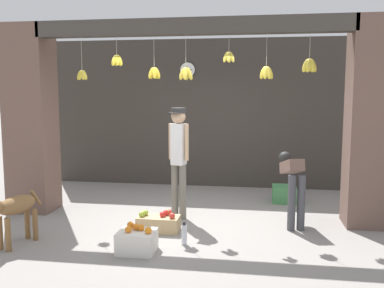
{
  "coord_description": "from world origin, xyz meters",
  "views": [
    {
      "loc": [
        1.03,
        -6.24,
        1.99
      ],
      "look_at": [
        0.0,
        0.38,
        1.16
      ],
      "focal_mm": 40.0,
      "sensor_mm": 36.0,
      "label": 1
    }
  ],
  "objects_px": {
    "dog": "(15,209)",
    "water_bottle": "(184,234)",
    "fruit_crate_apples": "(159,223)",
    "produce_box_green": "(284,194)",
    "wall_clock": "(188,70)",
    "shopkeeper": "(179,153)",
    "fruit_crate_oranges": "(137,241)",
    "worker_stooping": "(292,179)"
  },
  "relations": [
    {
      "from": "worker_stooping",
      "to": "dog",
      "type": "bearing_deg",
      "value": -170.7
    },
    {
      "from": "dog",
      "to": "shopkeeper",
      "type": "relative_size",
      "value": 0.49
    },
    {
      "from": "produce_box_green",
      "to": "water_bottle",
      "type": "xyz_separation_m",
      "value": [
        -1.41,
        -2.38,
        -0.01
      ]
    },
    {
      "from": "fruit_crate_apples",
      "to": "wall_clock",
      "type": "xyz_separation_m",
      "value": [
        -0.08,
        3.01,
        2.3
      ]
    },
    {
      "from": "worker_stooping",
      "to": "produce_box_green",
      "type": "relative_size",
      "value": 2.53
    },
    {
      "from": "shopkeeper",
      "to": "wall_clock",
      "type": "distance_m",
      "value": 2.73
    },
    {
      "from": "dog",
      "to": "worker_stooping",
      "type": "distance_m",
      "value": 3.86
    },
    {
      "from": "wall_clock",
      "to": "produce_box_green",
      "type": "bearing_deg",
      "value": -29.71
    },
    {
      "from": "fruit_crate_apples",
      "to": "shopkeeper",
      "type": "bearing_deg",
      "value": 76.07
    },
    {
      "from": "worker_stooping",
      "to": "fruit_crate_oranges",
      "type": "bearing_deg",
      "value": -157.02
    },
    {
      "from": "wall_clock",
      "to": "worker_stooping",
      "type": "bearing_deg",
      "value": -51.13
    },
    {
      "from": "dog",
      "to": "produce_box_green",
      "type": "relative_size",
      "value": 2.02
    },
    {
      "from": "worker_stooping",
      "to": "fruit_crate_apples",
      "type": "distance_m",
      "value": 2.06
    },
    {
      "from": "produce_box_green",
      "to": "shopkeeper",
      "type": "bearing_deg",
      "value": -144.11
    },
    {
      "from": "shopkeeper",
      "to": "fruit_crate_apples",
      "type": "bearing_deg",
      "value": 93.95
    },
    {
      "from": "worker_stooping",
      "to": "wall_clock",
      "type": "distance_m",
      "value": 3.59
    },
    {
      "from": "worker_stooping",
      "to": "produce_box_green",
      "type": "height_order",
      "value": "worker_stooping"
    },
    {
      "from": "fruit_crate_apples",
      "to": "water_bottle",
      "type": "height_order",
      "value": "same"
    },
    {
      "from": "dog",
      "to": "water_bottle",
      "type": "bearing_deg",
      "value": 116.14
    },
    {
      "from": "shopkeeper",
      "to": "worker_stooping",
      "type": "bearing_deg",
      "value": -165.93
    },
    {
      "from": "dog",
      "to": "fruit_crate_apples",
      "type": "height_order",
      "value": "dog"
    },
    {
      "from": "fruit_crate_apples",
      "to": "fruit_crate_oranges",
      "type": "bearing_deg",
      "value": -95.71
    },
    {
      "from": "worker_stooping",
      "to": "fruit_crate_apples",
      "type": "bearing_deg",
      "value": -175.67
    },
    {
      "from": "shopkeeper",
      "to": "fruit_crate_apples",
      "type": "relative_size",
      "value": 2.94
    },
    {
      "from": "water_bottle",
      "to": "wall_clock",
      "type": "xyz_separation_m",
      "value": [
        -0.53,
        3.49,
        2.29
      ]
    },
    {
      "from": "shopkeeper",
      "to": "fruit_crate_apples",
      "type": "distance_m",
      "value": 1.15
    },
    {
      "from": "dog",
      "to": "fruit_crate_apples",
      "type": "relative_size",
      "value": 1.43
    },
    {
      "from": "worker_stooping",
      "to": "wall_clock",
      "type": "bearing_deg",
      "value": 116.79
    },
    {
      "from": "shopkeeper",
      "to": "water_bottle",
      "type": "xyz_separation_m",
      "value": [
        0.29,
        -1.15,
        -0.9
      ]
    },
    {
      "from": "produce_box_green",
      "to": "wall_clock",
      "type": "height_order",
      "value": "wall_clock"
    },
    {
      "from": "fruit_crate_oranges",
      "to": "fruit_crate_apples",
      "type": "xyz_separation_m",
      "value": [
        0.08,
        0.83,
        -0.02
      ]
    },
    {
      "from": "dog",
      "to": "produce_box_green",
      "type": "bearing_deg",
      "value": 144.09
    },
    {
      "from": "dog",
      "to": "fruit_crate_apples",
      "type": "xyz_separation_m",
      "value": [
        1.69,
        0.85,
        -0.36
      ]
    },
    {
      "from": "water_bottle",
      "to": "wall_clock",
      "type": "distance_m",
      "value": 4.2
    },
    {
      "from": "worker_stooping",
      "to": "fruit_crate_oranges",
      "type": "xyz_separation_m",
      "value": [
        -1.98,
        -1.39,
        -0.55
      ]
    },
    {
      "from": "produce_box_green",
      "to": "wall_clock",
      "type": "distance_m",
      "value": 3.19
    },
    {
      "from": "fruit_crate_oranges",
      "to": "produce_box_green",
      "type": "bearing_deg",
      "value": 54.53
    },
    {
      "from": "shopkeeper",
      "to": "produce_box_green",
      "type": "bearing_deg",
      "value": -126.23
    },
    {
      "from": "shopkeeper",
      "to": "worker_stooping",
      "type": "distance_m",
      "value": 1.77
    },
    {
      "from": "fruit_crate_oranges",
      "to": "wall_clock",
      "type": "bearing_deg",
      "value": 89.93
    },
    {
      "from": "worker_stooping",
      "to": "fruit_crate_oranges",
      "type": "relative_size",
      "value": 2.31
    },
    {
      "from": "dog",
      "to": "fruit_crate_oranges",
      "type": "relative_size",
      "value": 1.85
    }
  ]
}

